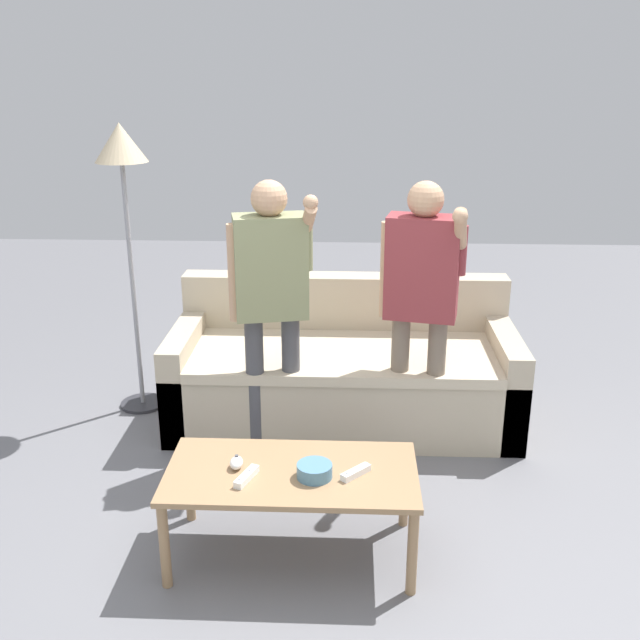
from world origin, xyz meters
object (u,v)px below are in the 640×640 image
Objects in this scene: couch at (343,372)px; snack_bowl at (315,471)px; game_remote_nunchuk at (236,463)px; game_remote_wand_far at (247,477)px; coffee_table at (292,481)px; floor_lamp at (123,170)px; game_remote_wand_near at (356,472)px; player_right at (422,288)px; player_left at (271,287)px.

couch reaches higher than snack_bowl.
game_remote_nunchuk is at bearing -108.03° from couch.
game_remote_nunchuk reaches higher than game_remote_wand_far.
game_remote_wand_far is (-0.18, -0.08, 0.06)m from coffee_table.
game_remote_wand_far is (0.89, -1.54, -1.05)m from floor_lamp.
floor_lamp is at bearing 132.25° from game_remote_wand_near.
couch is at bearing 81.55° from coffee_table.
snack_bowl is at bearing 6.96° from game_remote_wand_far.
floor_lamp is 1.16× the size of player_right.
snack_bowl is at bearing -173.85° from game_remote_wand_near.
game_remote_nunchuk reaches higher than coffee_table.
couch is 1.44m from game_remote_nunchuk.
player_left is (-0.18, 0.94, 0.58)m from coffee_table.
coffee_table is at bearing 23.95° from game_remote_wand_far.
player_right is 1.17m from game_remote_wand_near.
floor_lamp reaches higher than game_remote_wand_far.
couch is 1.44m from snack_bowl.
player_right reaches higher than coffee_table.
game_remote_wand_far is (-0.39, -1.46, 0.15)m from couch.
game_remote_wand_near is at bearing -108.85° from player_right.
player_left is at bearing 114.98° from game_remote_wand_near.
game_remote_nunchuk is at bearing 175.29° from game_remote_wand_near.
player_right is at bearing 57.60° from coffee_table.
player_left reaches higher than snack_bowl.
player_left reaches higher than couch.
couch is at bearing -3.71° from floor_lamp.
snack_bowl is 0.10× the size of player_right.
couch is 1.89× the size of coffee_table.
snack_bowl is at bearing -51.98° from floor_lamp.
floor_lamp is at bearing 176.29° from couch.
couch is at bearing 71.97° from game_remote_nunchuk.
player_right is (0.79, 0.03, -0.00)m from player_left.
game_remote_nunchuk is 1.97m from floor_lamp.
couch is 1.41m from game_remote_wand_near.
floor_lamp reaches higher than game_remote_wand_near.
game_remote_nunchuk is at bearing -131.82° from player_right.
couch is 1.76m from floor_lamp.
player_left is at bearing -177.89° from player_right.
floor_lamp is at bearing 163.78° from player_right.
coffee_table is at bearing 174.24° from game_remote_wand_near.
player_right is at bearing -44.93° from couch.
floor_lamp is (-1.08, 1.46, 1.12)m from coffee_table.
player_right is at bearing 48.18° from game_remote_nunchuk.
couch is 1.35× the size of player_left.
snack_bowl is (-0.10, -1.42, 0.16)m from couch.
player_left is 1.19m from game_remote_wand_near.
player_right reaches higher than game_remote_wand_near.
player_right reaches higher than snack_bowl.
game_remote_wand_near is at bearing -4.71° from game_remote_nunchuk.
game_remote_wand_near is (0.07, -1.40, 0.15)m from couch.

